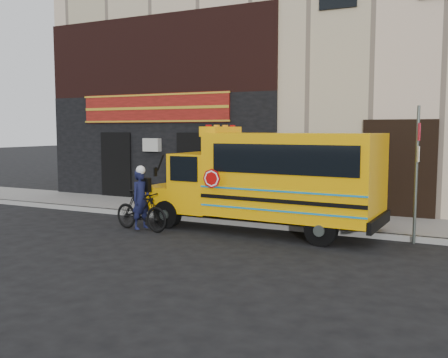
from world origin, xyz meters
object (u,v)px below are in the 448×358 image
at_px(school_bus, 271,178).
at_px(cyclist, 141,201).
at_px(sign_pole, 417,169).
at_px(bicycle, 141,211).

height_order(school_bus, cyclist, school_bus).
bearing_deg(sign_pole, cyclist, -166.94).
height_order(sign_pole, cyclist, sign_pole).
bearing_deg(bicycle, school_bus, -58.66).
distance_m(school_bus, sign_pole, 3.77).
xyz_separation_m(sign_pole, bicycle, (-7.08, -1.66, -1.31)).
bearing_deg(cyclist, bicycle, -166.25).
relative_size(bicycle, cyclist, 1.12).
distance_m(school_bus, bicycle, 3.76).
bearing_deg(bicycle, sign_pole, -68.86).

